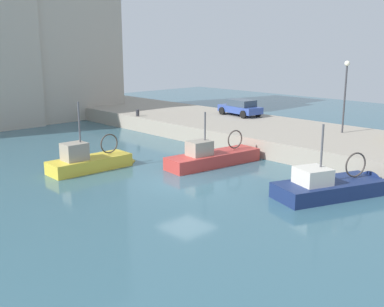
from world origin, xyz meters
TOP-DOWN VIEW (x-y plane):
  - water_surface at (0.00, 0.00)m, footprint 80.00×80.00m
  - quay_wall at (11.50, 0.00)m, footprint 9.00×56.00m
  - fishing_boat_red at (3.94, 1.57)m, footprint 7.05×2.49m
  - fishing_boat_navy at (3.79, -6.42)m, footprint 6.49×4.00m
  - fishing_boat_yellow at (-2.07, 5.71)m, footprint 5.63×1.96m
  - parked_car_blue at (13.86, 8.31)m, footprint 2.23×4.03m
  - mooring_bollard_mid at (7.35, 14.00)m, footprint 0.28×0.28m
  - quay_streetlamp at (13.00, -1.57)m, footprint 0.36×0.36m
  - waterfront_building_west_mid at (6.66, 25.67)m, footprint 10.07×8.18m

SIDE VIEW (x-z plane):
  - water_surface at x=0.00m, z-range 0.00..0.00m
  - fishing_boat_red at x=3.94m, z-range -1.90..2.12m
  - fishing_boat_navy at x=3.79m, z-range -2.12..2.35m
  - fishing_boat_yellow at x=-2.07m, z-range -2.22..2.52m
  - quay_wall at x=11.50m, z-range 0.00..1.20m
  - mooring_bollard_mid at x=7.35m, z-range 1.20..1.75m
  - parked_car_blue at x=13.86m, z-range 1.22..2.57m
  - quay_streetlamp at x=13.00m, z-range 2.04..6.87m
  - waterfront_building_west_mid at x=6.66m, z-range 0.02..20.34m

